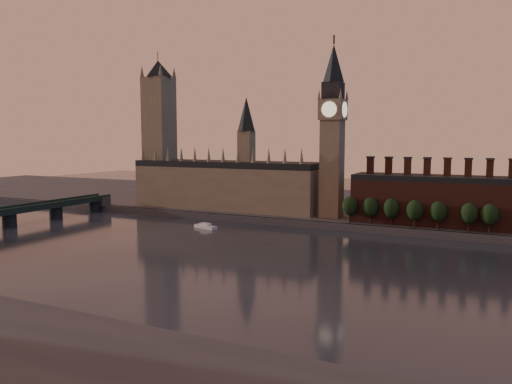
# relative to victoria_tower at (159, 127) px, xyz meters

# --- Properties ---
(ground) EXTENTS (900.00, 900.00, 0.00)m
(ground) POSITION_rel_victoria_tower_xyz_m (120.00, -115.00, -59.09)
(ground) COLOR black
(ground) RESTS_ON ground
(north_bank) EXTENTS (900.00, 182.00, 4.00)m
(north_bank) POSITION_rel_victoria_tower_xyz_m (120.00, 63.04, -57.09)
(north_bank) COLOR #444449
(north_bank) RESTS_ON ground
(palace_of_westminster) EXTENTS (130.00, 30.30, 74.00)m
(palace_of_westminster) POSITION_rel_victoria_tower_xyz_m (55.59, -0.09, -37.46)
(palace_of_westminster) COLOR #81715B
(palace_of_westminster) RESTS_ON north_bank
(victoria_tower) EXTENTS (24.00, 24.00, 108.00)m
(victoria_tower) POSITION_rel_victoria_tower_xyz_m (0.00, 0.00, 0.00)
(victoria_tower) COLOR #81715B
(victoria_tower) RESTS_ON north_bank
(big_ben) EXTENTS (15.00, 15.00, 107.00)m
(big_ben) POSITION_rel_victoria_tower_xyz_m (130.00, -5.00, -2.26)
(big_ben) COLOR #81715B
(big_ben) RESTS_ON north_bank
(chimney_block) EXTENTS (110.00, 25.00, 37.00)m
(chimney_block) POSITION_rel_victoria_tower_xyz_m (200.00, -5.00, -41.27)
(chimney_block) COLOR #50251E
(chimney_block) RESTS_ON north_bank
(embankment_tree_0) EXTENTS (8.60, 8.60, 14.88)m
(embankment_tree_0) POSITION_rel_victoria_tower_xyz_m (145.61, -20.44, -45.62)
(embankment_tree_0) COLOR black
(embankment_tree_0) RESTS_ON north_bank
(embankment_tree_1) EXTENTS (8.60, 8.60, 14.88)m
(embankment_tree_1) POSITION_rel_victoria_tower_xyz_m (157.02, -19.79, -45.62)
(embankment_tree_1) COLOR black
(embankment_tree_1) RESTS_ON north_bank
(embankment_tree_2) EXTENTS (8.60, 8.60, 14.88)m
(embankment_tree_2) POSITION_rel_victoria_tower_xyz_m (168.35, -20.01, -45.62)
(embankment_tree_2) COLOR black
(embankment_tree_2) RESTS_ON north_bank
(embankment_tree_3) EXTENTS (8.60, 8.60, 14.88)m
(embankment_tree_3) POSITION_rel_victoria_tower_xyz_m (180.91, -21.45, -45.62)
(embankment_tree_3) COLOR black
(embankment_tree_3) RESTS_ON north_bank
(embankment_tree_4) EXTENTS (8.60, 8.60, 14.88)m
(embankment_tree_4) POSITION_rel_victoria_tower_xyz_m (192.56, -21.34, -45.62)
(embankment_tree_4) COLOR black
(embankment_tree_4) RESTS_ON north_bank
(embankment_tree_5) EXTENTS (8.60, 8.60, 14.88)m
(embankment_tree_5) POSITION_rel_victoria_tower_xyz_m (207.41, -21.35, -45.62)
(embankment_tree_5) COLOR black
(embankment_tree_5) RESTS_ON north_bank
(embankment_tree_6) EXTENTS (8.60, 8.60, 14.88)m
(embankment_tree_6) POSITION_rel_victoria_tower_xyz_m (216.82, -21.34, -45.62)
(embankment_tree_6) COLOR black
(embankment_tree_6) RESTS_ON north_bank
(river_boat) EXTENTS (15.61, 8.18, 3.00)m
(river_boat) POSITION_rel_victoria_tower_xyz_m (70.33, -52.29, -57.94)
(river_boat) COLOR silver
(river_boat) RESTS_ON ground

